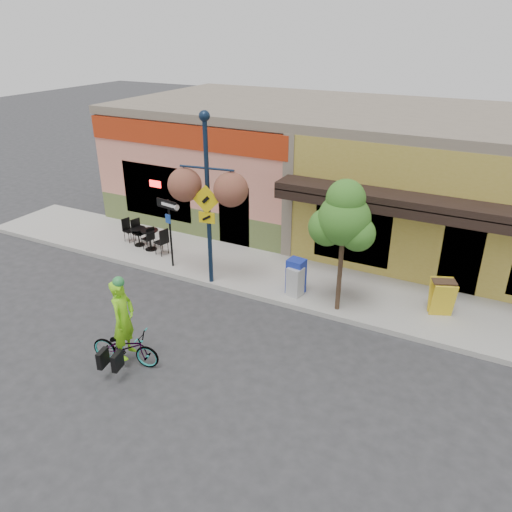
# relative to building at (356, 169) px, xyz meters

# --- Properties ---
(ground) EXTENTS (90.00, 90.00, 0.00)m
(ground) POSITION_rel_building_xyz_m (0.00, -7.50, -2.25)
(ground) COLOR #2D2D30
(ground) RESTS_ON ground
(sidewalk) EXTENTS (24.00, 3.00, 0.15)m
(sidewalk) POSITION_rel_building_xyz_m (0.00, -5.50, -2.17)
(sidewalk) COLOR #9E9B93
(sidewalk) RESTS_ON ground
(curb) EXTENTS (24.00, 0.12, 0.15)m
(curb) POSITION_rel_building_xyz_m (0.00, -6.95, -2.17)
(curb) COLOR #A8A59E
(curb) RESTS_ON ground
(building) EXTENTS (18.20, 8.20, 4.50)m
(building) POSITION_rel_building_xyz_m (0.00, 0.00, 0.00)
(building) COLOR tan
(building) RESTS_ON ground
(bicycle) EXTENTS (1.76, 0.91, 0.88)m
(bicycle) POSITION_rel_building_xyz_m (-1.97, -11.00, -1.81)
(bicycle) COLOR maroon
(bicycle) RESTS_ON ground
(cyclist_rider) EXTENTS (0.60, 0.78, 1.93)m
(cyclist_rider) POSITION_rel_building_xyz_m (-1.92, -11.00, -1.29)
(cyclist_rider) COLOR #81E217
(cyclist_rider) RESTS_ON ground
(lamp_post) EXTENTS (1.69, 0.88, 5.06)m
(lamp_post) POSITION_rel_building_xyz_m (-2.24, -6.85, 0.43)
(lamp_post) COLOR #122239
(lamp_post) RESTS_ON sidewalk
(one_way_sign) EXTENTS (0.88, 0.33, 2.24)m
(one_way_sign) POSITION_rel_building_xyz_m (-3.90, -6.53, -0.98)
(one_way_sign) COLOR black
(one_way_sign) RESTS_ON sidewalk
(cafe_set_left) EXTENTS (1.55, 1.02, 0.85)m
(cafe_set_left) POSITION_rel_building_xyz_m (-5.92, -5.74, -1.67)
(cafe_set_left) COLOR black
(cafe_set_left) RESTS_ON sidewalk
(cafe_set_right) EXTENTS (1.72, 1.13, 0.95)m
(cafe_set_right) POSITION_rel_building_xyz_m (-5.32, -5.84, -1.63)
(cafe_set_right) COLOR black
(cafe_set_right) RESTS_ON sidewalk
(newspaper_box_blue) EXTENTS (0.51, 0.47, 1.04)m
(newspaper_box_blue) POSITION_rel_building_xyz_m (0.30, -6.30, -1.58)
(newspaper_box_blue) COLOR #1B2FA4
(newspaper_box_blue) RESTS_ON sidewalk
(newspaper_box_grey) EXTENTS (0.46, 0.43, 0.86)m
(newspaper_box_grey) POSITION_rel_building_xyz_m (0.35, -6.46, -1.67)
(newspaper_box_grey) COLOR #AFAFAF
(newspaper_box_grey) RESTS_ON sidewalk
(street_tree) EXTENTS (1.83, 1.83, 3.70)m
(street_tree) POSITION_rel_building_xyz_m (1.68, -6.62, -0.25)
(street_tree) COLOR #3D7A26
(street_tree) RESTS_ON sidewalk
(sandwich_board) EXTENTS (0.72, 0.63, 1.00)m
(sandwich_board) POSITION_rel_building_xyz_m (4.27, -5.76, -1.60)
(sandwich_board) COLOR yellow
(sandwich_board) RESTS_ON sidewalk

